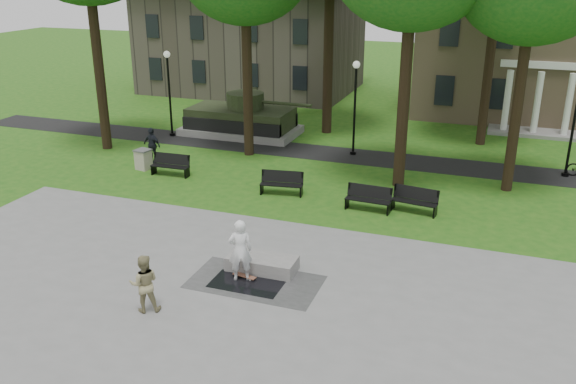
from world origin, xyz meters
name	(u,v)px	position (x,y,z in m)	size (l,w,h in m)	color
ground	(249,254)	(0.00, 0.00, 0.00)	(120.00, 120.00, 0.00)	#1D5113
plaza	(174,334)	(0.00, -5.00, 0.01)	(22.00, 16.00, 0.02)	gray
footpath	(342,155)	(0.00, 12.00, 0.01)	(44.00, 2.60, 0.01)	black
building_right	(554,44)	(10.00, 26.00, 4.34)	(17.00, 12.00, 8.60)	#9E8460
building_left	(253,41)	(-11.00, 26.50, 3.60)	(15.00, 10.00, 7.20)	#4C443D
lamp_left	(169,87)	(-10.00, 12.30, 2.79)	(0.36, 0.36, 4.73)	black
lamp_mid	(355,100)	(0.50, 12.30, 2.79)	(0.36, 0.36, 4.73)	black
lamp_right	(575,117)	(10.50, 12.30, 2.79)	(0.36, 0.36, 4.73)	black
tank_monument	(241,119)	(-6.46, 14.00, 0.86)	(7.45, 3.40, 2.40)	gray
puddle	(246,284)	(0.75, -1.90, 0.02)	(2.20, 1.20, 0.00)	black
concrete_block	(262,263)	(0.85, -0.89, 0.24)	(2.20, 1.00, 0.45)	gray
skateboard	(245,277)	(0.53, -1.56, 0.06)	(0.78, 0.20, 0.07)	brown
skateboarder	(240,250)	(0.47, -1.69, 1.01)	(0.73, 0.48, 1.99)	white
friend_watching	(144,283)	(-1.30, -4.23, 0.87)	(0.82, 0.64, 1.70)	#938B5F
pedestrian_walker	(152,145)	(-8.44, 7.73, 0.87)	(1.02, 0.42, 1.74)	black
park_bench_0	(171,164)	(-6.58, 6.30, 0.52)	(1.82, 0.59, 1.00)	black
park_bench_1	(282,182)	(-0.92, 5.72, 0.52)	(1.85, 0.79, 1.00)	black
park_bench_2	(369,198)	(2.90, 5.20, 0.52)	(1.82, 0.62, 1.00)	black
park_bench_3	(415,200)	(4.63, 5.62, 0.52)	(1.84, 0.76, 1.00)	black
trash_bin	(143,159)	(-8.26, 6.63, 0.49)	(0.76, 0.76, 0.96)	#BCB09B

